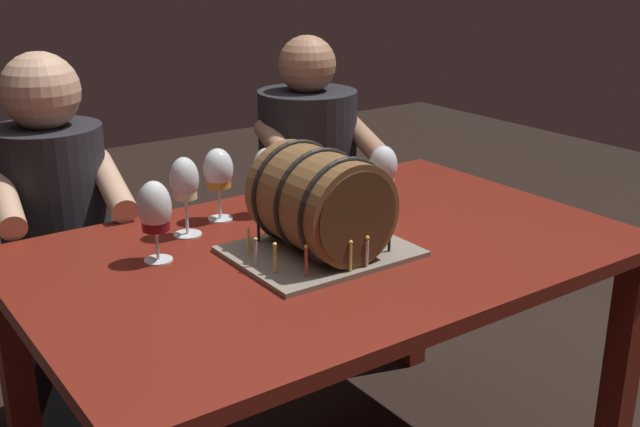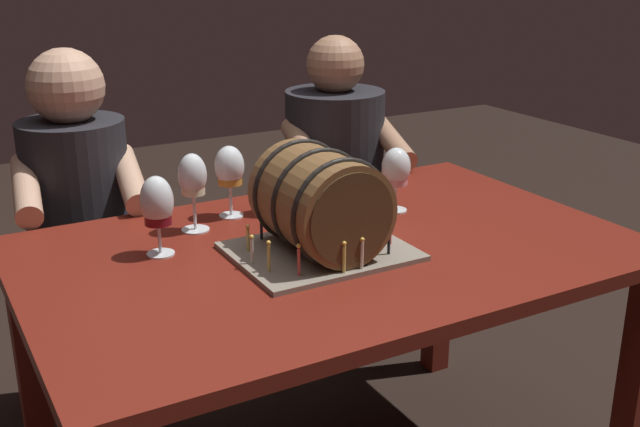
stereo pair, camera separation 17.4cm
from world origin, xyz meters
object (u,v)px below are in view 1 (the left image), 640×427
dining_table (328,283)px  wine_glass_white (185,183)px  wine_glass_rose (383,168)px  wine_glass_red (155,210)px  wine_glass_empty (266,170)px  person_seated_right (308,211)px  person_seated_left (62,270)px  barrel_cake (320,205)px  wine_glass_amber (218,172)px

dining_table → wine_glass_white: bearing=133.5°
wine_glass_rose → wine_glass_red: bearing=179.3°
wine_glass_empty → person_seated_right: bearing=45.2°
person_seated_left → wine_glass_red: bearing=-83.9°
dining_table → wine_glass_red: 0.46m
person_seated_right → wine_glass_red: bearing=-144.7°
barrel_cake → wine_glass_white: 0.35m
dining_table → wine_glass_red: (-0.38, 0.15, 0.22)m
wine_glass_white → person_seated_left: bearing=112.4°
wine_glass_rose → barrel_cake: bearing=-152.6°
barrel_cake → wine_glass_empty: barrel_cake is taller
wine_glass_rose → wine_glass_empty: bearing=153.6°
dining_table → person_seated_left: size_ratio=1.26×
wine_glass_rose → person_seated_left: 0.98m
wine_glass_empty → person_seated_right: (0.44, 0.44, -0.33)m
dining_table → wine_glass_empty: bearing=90.5°
wine_glass_amber → person_seated_right: bearing=36.0°
wine_glass_white → dining_table: bearing=-46.5°
wine_glass_white → person_seated_right: bearing=34.1°
wine_glass_white → person_seated_right: person_seated_right is taller
barrel_cake → wine_glass_white: size_ratio=2.00×
dining_table → wine_glass_rose: (0.28, 0.14, 0.21)m
wine_glass_red → person_seated_right: person_seated_right is taller
dining_table → wine_glass_white: wine_glass_white is taller
dining_table → person_seated_right: size_ratio=1.27×
wine_glass_rose → wine_glass_amber: (-0.41, 0.18, 0.01)m
barrel_cake → wine_glass_amber: size_ratio=2.08×
wine_glass_amber → wine_glass_rose: bearing=-23.5°
wine_glass_amber → wine_glass_red: bearing=-146.2°
wine_glass_red → wine_glass_amber: size_ratio=0.99×
person_seated_left → wine_glass_rose: bearing=-39.0°
dining_table → wine_glass_empty: 0.36m
wine_glass_red → wine_glass_white: bearing=41.2°
wine_glass_amber → person_seated_left: bearing=127.6°
dining_table → wine_glass_empty: wine_glass_empty is taller
wine_glass_empty → dining_table: bearing=-89.5°
barrel_cake → person_seated_right: person_seated_right is taller
dining_table → wine_glass_rose: 0.38m
wine_glass_white → wine_glass_rose: size_ratio=1.14×
wine_glass_empty → wine_glass_rose: 0.32m
wine_glass_amber → person_seated_left: 0.62m
wine_glass_red → person_seated_right: bearing=35.3°
wine_glass_amber → barrel_cake: bearing=-77.6°
dining_table → wine_glass_amber: (-0.12, 0.32, 0.23)m
wine_glass_red → wine_glass_rose: 0.66m
wine_glass_rose → person_seated_left: bearing=141.0°
barrel_cake → wine_glass_red: 0.37m
barrel_cake → wine_glass_amber: bearing=102.4°
dining_table → wine_glass_amber: size_ratio=7.49×
barrel_cake → person_seated_right: bearing=57.3°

